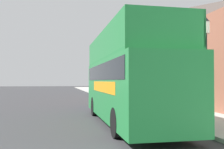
# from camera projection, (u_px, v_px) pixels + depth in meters

# --- Properties ---
(ground_plane) EXTENTS (144.00, 144.00, 0.00)m
(ground_plane) POSITION_uv_depth(u_px,v_px,m) (48.00, 102.00, 23.88)
(ground_plane) COLOR #333335
(sidewalk) EXTENTS (3.84, 108.00, 0.14)m
(sidewalk) POSITION_uv_depth(u_px,v_px,m) (139.00, 103.00, 22.55)
(sidewalk) COLOR #ADAAA3
(sidewalk) RESTS_ON ground_plane
(brick_terrace_rear) EXTENTS (6.00, 21.43, 8.66)m
(brick_terrace_rear) POSITION_uv_depth(u_px,v_px,m) (190.00, 55.00, 23.78)
(brick_terrace_rear) COLOR #935642
(brick_terrace_rear) RESTS_ON ground_plane
(tour_bus) EXTENTS (2.63, 9.73, 4.10)m
(tour_bus) POSITION_uv_depth(u_px,v_px,m) (127.00, 83.00, 12.03)
(tour_bus) COLOR #1E7A38
(tour_bus) RESTS_ON ground_plane
(parked_car_ahead_of_bus) EXTENTS (1.92, 3.98, 1.38)m
(parked_car_ahead_of_bus) POSITION_uv_depth(u_px,v_px,m) (111.00, 99.00, 18.99)
(parked_car_ahead_of_bus) COLOR navy
(parked_car_ahead_of_bus) RESTS_ON ground_plane
(lamp_post_nearest) EXTENTS (0.35, 0.35, 4.31)m
(lamp_post_nearest) POSITION_uv_depth(u_px,v_px,m) (205.00, 50.00, 10.12)
(lamp_post_nearest) COLOR black
(lamp_post_nearest) RESTS_ON sidewalk
(lamp_post_second) EXTENTS (0.35, 0.35, 4.93)m
(lamp_post_second) POSITION_uv_depth(u_px,v_px,m) (136.00, 59.00, 19.03)
(lamp_post_second) COLOR black
(lamp_post_second) RESTS_ON sidewalk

